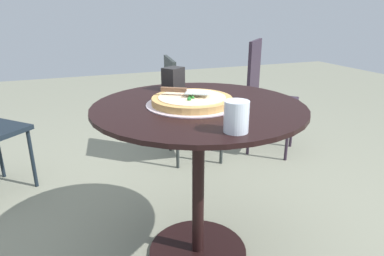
{
  "coord_description": "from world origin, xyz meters",
  "views": [
    {
      "loc": [
        -0.51,
        -1.26,
        1.13
      ],
      "look_at": [
        -0.03,
        0.01,
        0.65
      ],
      "focal_mm": 31.45,
      "sensor_mm": 36.0,
      "label": 1
    }
  ],
  "objects_px": {
    "patio_table": "(198,147)",
    "patio_chair_far": "(186,101)",
    "pizza_on_tray": "(192,101)",
    "napkin_dispenser": "(173,79)",
    "pizza_server": "(185,91)",
    "patio_chair_near": "(264,90)",
    "drinking_cup": "(236,117)"
  },
  "relations": [
    {
      "from": "patio_table",
      "to": "patio_chair_far",
      "type": "bearing_deg",
      "value": 73.07
    },
    {
      "from": "pizza_on_tray",
      "to": "napkin_dispenser",
      "type": "xyz_separation_m",
      "value": [
        0.01,
        0.29,
        0.04
      ]
    },
    {
      "from": "pizza_server",
      "to": "patio_chair_far",
      "type": "xyz_separation_m",
      "value": [
        0.37,
        1.04,
        -0.33
      ]
    },
    {
      "from": "pizza_server",
      "to": "patio_chair_near",
      "type": "distance_m",
      "value": 1.45
    },
    {
      "from": "patio_table",
      "to": "patio_chair_far",
      "type": "xyz_separation_m",
      "value": [
        0.33,
        1.08,
        -0.09
      ]
    },
    {
      "from": "drinking_cup",
      "to": "patio_chair_near",
      "type": "distance_m",
      "value": 1.72
    },
    {
      "from": "patio_chair_near",
      "to": "patio_table",
      "type": "bearing_deg",
      "value": -134.06
    },
    {
      "from": "drinking_cup",
      "to": "patio_chair_near",
      "type": "bearing_deg",
      "value": 53.94
    },
    {
      "from": "pizza_on_tray",
      "to": "patio_table",
      "type": "bearing_deg",
      "value": -19.11
    },
    {
      "from": "patio_table",
      "to": "drinking_cup",
      "type": "height_order",
      "value": "drinking_cup"
    },
    {
      "from": "pizza_server",
      "to": "patio_chair_far",
      "type": "relative_size",
      "value": 0.26
    },
    {
      "from": "pizza_server",
      "to": "napkin_dispenser",
      "type": "xyz_separation_m",
      "value": [
        0.03,
        0.27,
        0.0
      ]
    },
    {
      "from": "patio_table",
      "to": "napkin_dispenser",
      "type": "distance_m",
      "value": 0.39
    },
    {
      "from": "patio_table",
      "to": "napkin_dispenser",
      "type": "relative_size",
      "value": 8.16
    },
    {
      "from": "napkin_dispenser",
      "to": "patio_chair_far",
      "type": "bearing_deg",
      "value": -147.44
    },
    {
      "from": "patio_table",
      "to": "pizza_on_tray",
      "type": "distance_m",
      "value": 0.21
    },
    {
      "from": "napkin_dispenser",
      "to": "patio_table",
      "type": "bearing_deg",
      "value": 58.92
    },
    {
      "from": "drinking_cup",
      "to": "pizza_on_tray",
      "type": "bearing_deg",
      "value": 92.52
    },
    {
      "from": "napkin_dispenser",
      "to": "patio_chair_far",
      "type": "relative_size",
      "value": 0.14
    },
    {
      "from": "patio_table",
      "to": "patio_chair_far",
      "type": "relative_size",
      "value": 1.12
    },
    {
      "from": "patio_chair_far",
      "to": "pizza_server",
      "type": "bearing_deg",
      "value": -109.8
    },
    {
      "from": "patio_table",
      "to": "pizza_on_tray",
      "type": "bearing_deg",
      "value": 160.89
    },
    {
      "from": "pizza_server",
      "to": "drinking_cup",
      "type": "xyz_separation_m",
      "value": [
        0.04,
        -0.39,
        -0.0
      ]
    },
    {
      "from": "pizza_on_tray",
      "to": "patio_chair_far",
      "type": "relative_size",
      "value": 0.48
    },
    {
      "from": "drinking_cup",
      "to": "patio_chair_far",
      "type": "bearing_deg",
      "value": 76.65
    },
    {
      "from": "patio_chair_far",
      "to": "drinking_cup",
      "type": "bearing_deg",
      "value": -103.35
    },
    {
      "from": "pizza_on_tray",
      "to": "napkin_dispenser",
      "type": "relative_size",
      "value": 3.51
    },
    {
      "from": "patio_chair_far",
      "to": "napkin_dispenser",
      "type": "bearing_deg",
      "value": -113.82
    },
    {
      "from": "drinking_cup",
      "to": "patio_table",
      "type": "bearing_deg",
      "value": 88.21
    },
    {
      "from": "drinking_cup",
      "to": "napkin_dispenser",
      "type": "distance_m",
      "value": 0.65
    },
    {
      "from": "pizza_on_tray",
      "to": "patio_chair_near",
      "type": "distance_m",
      "value": 1.45
    },
    {
      "from": "pizza_on_tray",
      "to": "drinking_cup",
      "type": "xyz_separation_m",
      "value": [
        0.02,
        -0.36,
        0.04
      ]
    }
  ]
}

